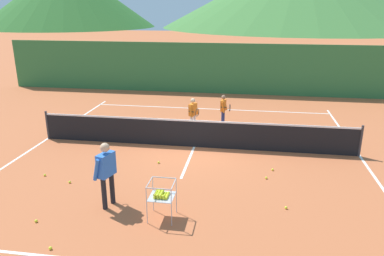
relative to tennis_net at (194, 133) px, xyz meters
name	(u,v)px	position (x,y,z in m)	size (l,w,h in m)	color
ground_plane	(194,147)	(0.00, 0.00, -0.50)	(120.00, 120.00, 0.00)	#BC6038
line_baseline_far	(210,109)	(0.00, 5.03, -0.50)	(10.93, 0.08, 0.01)	white
line_sideline_west	(48,138)	(-5.47, 0.00, -0.50)	(0.08, 11.34, 0.01)	white
line_sideline_east	(360,156)	(5.47, 0.00, -0.50)	(0.08, 11.34, 0.01)	white
line_service_center	(194,147)	(0.00, 0.00, -0.50)	(0.08, 5.07, 0.01)	white
tennis_net	(194,133)	(0.00, 0.00, 0.00)	(10.93, 0.08, 1.05)	#333338
instructor	(106,169)	(-1.48, -4.26, 0.49)	(0.44, 0.81, 1.64)	black
student_0	(193,112)	(-0.30, 1.67, 0.29)	(0.42, 0.70, 1.32)	silver
student_1	(224,107)	(0.81, 2.56, 0.27)	(0.41, 0.64, 1.27)	navy
ball_cart	(161,195)	(-0.07, -4.61, 0.10)	(0.58, 0.58, 0.90)	#B7B7BC
tennis_ball_0	(273,170)	(2.59, -1.58, -0.47)	(0.07, 0.07, 0.07)	yellow
tennis_ball_1	(50,248)	(-2.01, -6.11, -0.47)	(0.07, 0.07, 0.07)	yellow
tennis_ball_2	(266,178)	(2.39, -2.17, -0.47)	(0.07, 0.07, 0.07)	yellow
tennis_ball_4	(36,221)	(-2.84, -5.23, -0.47)	(0.07, 0.07, 0.07)	yellow
tennis_ball_5	(286,208)	(2.81, -3.76, -0.47)	(0.07, 0.07, 0.07)	yellow
tennis_ball_6	(70,182)	(-2.99, -3.28, -0.47)	(0.07, 0.07, 0.07)	yellow
tennis_ball_7	(159,162)	(-0.88, -1.58, -0.47)	(0.07, 0.07, 0.07)	yellow
tennis_ball_8	(45,175)	(-3.91, -2.97, -0.47)	(0.07, 0.07, 0.07)	yellow
windscreen_fence	(217,69)	(0.00, 8.39, 0.87)	(24.05, 0.08, 2.75)	#33753D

